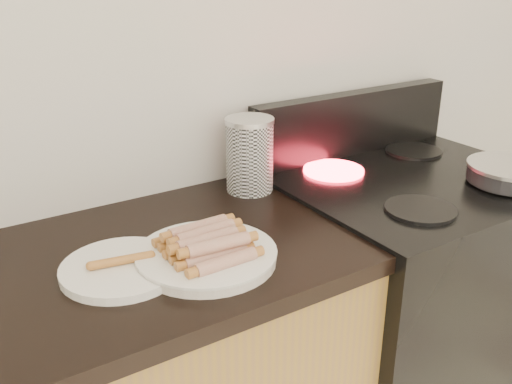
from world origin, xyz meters
TOP-DOWN VIEW (x-y plane):
  - wall_back at (0.00, 2.00)m, footprint 4.00×0.04m
  - stove at (0.78, 1.68)m, footprint 0.76×0.65m
  - stove_panel at (0.78, 1.96)m, footprint 0.76×0.06m
  - burner_near_left at (0.61, 1.51)m, footprint 0.18×0.18m
  - burner_near_right at (0.95, 1.51)m, footprint 0.18×0.18m
  - burner_far_left at (0.61, 1.84)m, footprint 0.18×0.18m
  - burner_far_right at (0.95, 1.84)m, footprint 0.18×0.18m
  - main_plate at (0.04, 1.59)m, footprint 0.34×0.34m
  - side_plate at (-0.13, 1.64)m, footprint 0.34×0.34m
  - hotdog_pile at (0.04, 1.59)m, footprint 0.14×0.19m
  - plain_sausages at (-0.13, 1.64)m, footprint 0.13×0.04m
  - canister at (0.34, 1.88)m, footprint 0.13×0.13m

SIDE VIEW (x-z plane):
  - stove at x=0.78m, z-range 0.00..0.91m
  - side_plate at x=-0.13m, z-range 0.90..0.92m
  - main_plate at x=0.04m, z-range 0.90..0.92m
  - burner_near_left at x=0.61m, z-range 0.91..0.92m
  - burner_near_right at x=0.95m, z-range 0.91..0.92m
  - burner_far_left at x=0.61m, z-range 0.91..0.92m
  - burner_far_right at x=0.95m, z-range 0.91..0.92m
  - plain_sausages at x=-0.13m, z-range 0.92..0.94m
  - hotdog_pile at x=0.04m, z-range 0.92..0.97m
  - canister at x=0.34m, z-range 0.90..1.11m
  - stove_panel at x=0.78m, z-range 0.91..1.11m
  - wall_back at x=0.00m, z-range 0.00..2.60m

